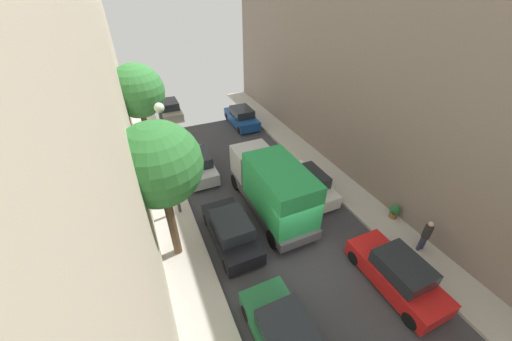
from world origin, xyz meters
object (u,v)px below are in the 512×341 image
parked_car_left_4 (197,164)px  parked_car_right_1 (397,274)px  parked_car_left_2 (286,339)px  delivery_truck (272,186)px  street_tree_2 (137,92)px  parked_car_left_3 (231,231)px  lamp_post (167,148)px  parked_car_right_3 (242,117)px  street_tree_0 (159,165)px  potted_plant_5 (145,156)px  parked_car_right_2 (308,183)px  potted_plant_4 (138,130)px  potted_plant_1 (395,211)px  pedestrian (426,235)px  parked_car_left_5 (169,110)px

parked_car_left_4 → parked_car_right_1: same height
parked_car_left_2 → delivery_truck: delivery_truck is taller
street_tree_2 → parked_car_left_3: bearing=-75.2°
lamp_post → parked_car_right_3: bearing=51.3°
street_tree_0 → potted_plant_5: street_tree_0 is taller
parked_car_right_1 → parked_car_right_3: 17.18m
parked_car_left_3 → parked_car_right_1: (5.40, -5.02, 0.00)m
parked_car_left_4 → parked_car_right_2: bearing=-41.1°
street_tree_2 → potted_plant_5: street_tree_2 is taller
parked_car_left_3 → potted_plant_5: bearing=108.5°
parked_car_right_1 → potted_plant_4: size_ratio=4.73×
street_tree_0 → parked_car_left_2: bearing=-66.1°
street_tree_0 → potted_plant_1: size_ratio=8.32×
parked_car_right_2 → pedestrian: 6.41m
street_tree_2 → lamp_post: size_ratio=1.04×
potted_plant_5 → potted_plant_4: bearing=90.4°
street_tree_0 → potted_plant_5: bearing=93.0°
parked_car_right_2 → street_tree_2: 11.80m
parked_car_left_3 → potted_plant_5: 9.44m
parked_car_left_4 → parked_car_left_2: bearing=-90.0°
parked_car_right_3 → delivery_truck: bearing=-103.7°
parked_car_right_1 → potted_plant_4: parked_car_right_1 is taller
delivery_truck → parked_car_left_3: bearing=-157.7°
parked_car_left_3 → parked_car_right_1: same height
delivery_truck → potted_plant_4: 13.73m
delivery_truck → potted_plant_1: (5.68, -3.17, -1.21)m
parked_car_right_2 → parked_car_right_3: bearing=90.0°
parked_car_left_3 → delivery_truck: bearing=22.3°
parked_car_left_5 → street_tree_2: (-2.48, -7.05, 4.21)m
street_tree_0 → street_tree_2: size_ratio=1.01×
parked_car_right_3 → lamp_post: lamp_post is taller
parked_car_left_4 → parked_car_left_5: (0.00, 10.05, 0.00)m
street_tree_2 → potted_plant_5: size_ratio=7.08×
parked_car_left_2 → potted_plant_5: size_ratio=4.59×
parked_car_left_4 → potted_plant_5: bearing=139.7°
street_tree_2 → pedestrian: bearing=-52.7°
pedestrian → potted_plant_5: (-10.88, 13.14, -0.43)m
parked_car_right_3 → parked_car_left_4: bearing=-133.2°
parked_car_right_1 → delivery_truck: 6.78m
parked_car_right_2 → potted_plant_4: bearing=125.5°
parked_car_left_4 → lamp_post: bearing=-119.3°
potted_plant_4 → lamp_post: (1.13, -10.50, 3.54)m
parked_car_right_2 → parked_car_right_1: bearing=-90.0°
parked_car_right_1 → pedestrian: 2.65m
parked_car_left_5 → pedestrian: pedestrian is taller
parked_car_right_1 → potted_plant_1: parked_car_right_1 is taller
pedestrian → street_tree_0: bearing=156.6°
parked_car_right_2 → parked_car_left_5: bearing=110.1°
parked_car_left_4 → pedestrian: pedestrian is taller
street_tree_2 → potted_plant_1: street_tree_2 is taller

